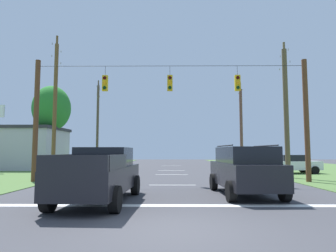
{
  "coord_description": "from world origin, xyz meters",
  "views": [
    {
      "loc": [
        -0.1,
        -6.95,
        1.8
      ],
      "look_at": [
        -0.26,
        12.32,
        3.47
      ],
      "focal_mm": 31.45,
      "sensor_mm": 36.0,
      "label": 1
    }
  ],
  "objects_px": {
    "utility_pole_far_left": "(98,123)",
    "roadside_store": "(15,148)",
    "utility_pole_mid_left": "(55,105)",
    "overhead_signal_span": "(171,114)",
    "suv_black": "(244,169)",
    "utility_pole_mid_right": "(286,109)",
    "pickup_truck": "(100,175)",
    "utility_pole_far_right": "(241,126)",
    "distant_car_crossing_white": "(292,164)",
    "tree_roadside_right": "(52,109)"
  },
  "relations": [
    {
      "from": "utility_pole_far_left",
      "to": "roadside_store",
      "type": "relative_size",
      "value": 1.07
    },
    {
      "from": "suv_black",
      "to": "utility_pole_mid_right",
      "type": "xyz_separation_m",
      "value": [
        4.92,
        7.88,
        3.63
      ]
    },
    {
      "from": "distant_car_crossing_white",
      "to": "utility_pole_far_right",
      "type": "bearing_deg",
      "value": 101.5
    },
    {
      "from": "pickup_truck",
      "to": "overhead_signal_span",
      "type": "bearing_deg",
      "value": 69.42
    },
    {
      "from": "utility_pole_mid_right",
      "to": "utility_pole_far_right",
      "type": "bearing_deg",
      "value": 89.65
    },
    {
      "from": "suv_black",
      "to": "distant_car_crossing_white",
      "type": "distance_m",
      "value": 13.82
    },
    {
      "from": "utility_pole_far_left",
      "to": "roadside_store",
      "type": "distance_m",
      "value": 8.78
    },
    {
      "from": "pickup_truck",
      "to": "utility_pole_far_right",
      "type": "bearing_deg",
      "value": 65.0
    },
    {
      "from": "overhead_signal_span",
      "to": "suv_black",
      "type": "xyz_separation_m",
      "value": [
        3.05,
        -5.19,
        -2.97
      ]
    },
    {
      "from": "utility_pole_far_right",
      "to": "utility_pole_far_left",
      "type": "bearing_deg",
      "value": -179.53
    },
    {
      "from": "overhead_signal_span",
      "to": "utility_pole_mid_right",
      "type": "relative_size",
      "value": 1.74
    },
    {
      "from": "roadside_store",
      "to": "distant_car_crossing_white",
      "type": "bearing_deg",
      "value": -12.28
    },
    {
      "from": "utility_pole_mid_right",
      "to": "utility_pole_far_left",
      "type": "bearing_deg",
      "value": 141.16
    },
    {
      "from": "utility_pole_mid_right",
      "to": "utility_pole_mid_left",
      "type": "height_order",
      "value": "utility_pole_mid_left"
    },
    {
      "from": "utility_pole_mid_left",
      "to": "utility_pole_mid_right",
      "type": "bearing_deg",
      "value": -2.87
    },
    {
      "from": "suv_black",
      "to": "utility_pole_mid_right",
      "type": "distance_m",
      "value": 9.97
    },
    {
      "from": "roadside_store",
      "to": "overhead_signal_span",
      "type": "bearing_deg",
      "value": -37.96
    },
    {
      "from": "utility_pole_mid_left",
      "to": "tree_roadside_right",
      "type": "xyz_separation_m",
      "value": [
        -3.68,
        8.4,
        0.96
      ]
    },
    {
      "from": "utility_pole_mid_right",
      "to": "utility_pole_mid_left",
      "type": "relative_size",
      "value": 0.92
    },
    {
      "from": "tree_roadside_right",
      "to": "utility_pole_mid_right",
      "type": "bearing_deg",
      "value": -24.72
    },
    {
      "from": "suv_black",
      "to": "utility_pole_mid_right",
      "type": "relative_size",
      "value": 0.52
    },
    {
      "from": "overhead_signal_span",
      "to": "roadside_store",
      "type": "relative_size",
      "value": 1.76
    },
    {
      "from": "pickup_truck",
      "to": "utility_pole_far_left",
      "type": "relative_size",
      "value": 0.55
    },
    {
      "from": "tree_roadside_right",
      "to": "overhead_signal_span",
      "type": "bearing_deg",
      "value": -44.63
    },
    {
      "from": "distant_car_crossing_white",
      "to": "utility_pole_far_left",
      "type": "relative_size",
      "value": 0.45
    },
    {
      "from": "suv_black",
      "to": "distant_car_crossing_white",
      "type": "xyz_separation_m",
      "value": [
        6.87,
        11.99,
        -0.27
      ]
    },
    {
      "from": "suv_black",
      "to": "roadside_store",
      "type": "xyz_separation_m",
      "value": [
        -18.97,
        17.61,
        1.08
      ]
    },
    {
      "from": "suv_black",
      "to": "distant_car_crossing_white",
      "type": "bearing_deg",
      "value": 60.19
    },
    {
      "from": "suv_black",
      "to": "utility_pole_mid_left",
      "type": "xyz_separation_m",
      "value": [
        -11.43,
        8.7,
        4.1
      ]
    },
    {
      "from": "utility_pole_far_right",
      "to": "roadside_store",
      "type": "bearing_deg",
      "value": -171.63
    },
    {
      "from": "utility_pole_mid_right",
      "to": "utility_pole_far_left",
      "type": "distance_m",
      "value": 20.94
    },
    {
      "from": "distant_car_crossing_white",
      "to": "utility_pole_far_right",
      "type": "xyz_separation_m",
      "value": [
        -1.86,
        9.15,
        3.91
      ]
    },
    {
      "from": "utility_pole_mid_right",
      "to": "pickup_truck",
      "type": "bearing_deg",
      "value": -138.01
    },
    {
      "from": "overhead_signal_span",
      "to": "utility_pole_mid_left",
      "type": "distance_m",
      "value": 9.16
    },
    {
      "from": "suv_black",
      "to": "utility_pole_mid_left",
      "type": "bearing_deg",
      "value": 142.74
    },
    {
      "from": "utility_pole_far_left",
      "to": "tree_roadside_right",
      "type": "distance_m",
      "value": 5.52
    },
    {
      "from": "overhead_signal_span",
      "to": "utility_pole_far_right",
      "type": "height_order",
      "value": "utility_pole_far_right"
    },
    {
      "from": "pickup_truck",
      "to": "utility_pole_mid_left",
      "type": "bearing_deg",
      "value": 119.56
    },
    {
      "from": "utility_pole_mid_left",
      "to": "utility_pole_far_left",
      "type": "distance_m",
      "value": 12.31
    },
    {
      "from": "distant_car_crossing_white",
      "to": "utility_pole_far_right",
      "type": "relative_size",
      "value": 0.46
    },
    {
      "from": "suv_black",
      "to": "utility_pole_far_left",
      "type": "relative_size",
      "value": 0.49
    },
    {
      "from": "pickup_truck",
      "to": "suv_black",
      "type": "bearing_deg",
      "value": 15.89
    },
    {
      "from": "utility_pole_far_left",
      "to": "roadside_store",
      "type": "bearing_deg",
      "value": -155.89
    },
    {
      "from": "suv_black",
      "to": "overhead_signal_span",
      "type": "bearing_deg",
      "value": 120.42
    },
    {
      "from": "roadside_store",
      "to": "utility_pole_far_left",
      "type": "bearing_deg",
      "value": 24.11
    },
    {
      "from": "overhead_signal_span",
      "to": "roadside_store",
      "type": "height_order",
      "value": "overhead_signal_span"
    },
    {
      "from": "tree_roadside_right",
      "to": "pickup_truck",
      "type": "bearing_deg",
      "value": -63.02
    },
    {
      "from": "pickup_truck",
      "to": "suv_black",
      "type": "distance_m",
      "value": 5.82
    },
    {
      "from": "utility_pole_mid_right",
      "to": "utility_pole_mid_left",
      "type": "bearing_deg",
      "value": 177.13
    },
    {
      "from": "overhead_signal_span",
      "to": "roadside_store",
      "type": "xyz_separation_m",
      "value": [
        -15.92,
        12.42,
        -1.89
      ]
    }
  ]
}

